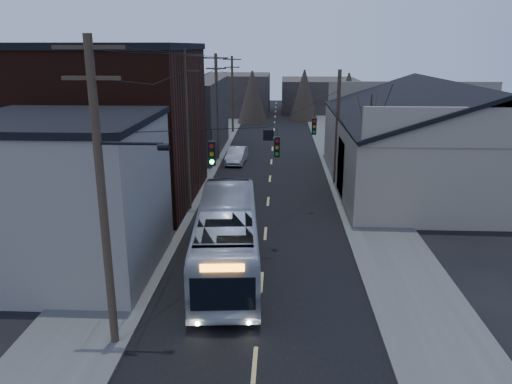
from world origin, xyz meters
The scene contains 13 objects.
road_surface centered at (0.00, 30.00, 0.01)m, with size 9.00×110.00×0.02m, color black.
sidewalk_left centered at (-6.50, 30.00, 0.06)m, with size 4.00×110.00×0.12m, color #474744.
sidewalk_right centered at (6.50, 30.00, 0.06)m, with size 4.00×110.00×0.12m, color #474744.
building_clapboard centered at (-9.00, 9.00, 3.50)m, with size 8.00×8.00×7.00m, color gray.
building_brick centered at (-10.00, 20.00, 5.00)m, with size 10.00×12.00×10.00m, color black.
building_left_far centered at (-9.50, 36.00, 3.50)m, with size 9.00×14.00×7.00m, color #312B27.
warehouse centered at (13.00, 25.00, 2.70)m, with size 16.16×20.60×7.73m.
building_far_left centered at (-6.00, 65.00, 3.00)m, with size 10.00×12.00×6.00m, color #312B27.
building_far_right centered at (7.00, 70.00, 2.50)m, with size 12.00×14.00×5.00m, color #312B27.
bare_tree centered at (6.50, 20.00, 3.60)m, with size 0.40×0.40×7.20m, color black.
utility_lines centered at (-3.11, 24.14, 4.95)m, with size 11.24×45.28×10.50m.
bus centered at (-1.66, 9.38, 1.61)m, with size 2.71×11.56×3.22m, color #ACB0B8.
parked_car centered at (-3.11, 31.39, 0.71)m, with size 1.51×4.33×1.43m, color #AAACB2.
Camera 1 is at (0.73, -12.19, 10.14)m, focal length 35.00 mm.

